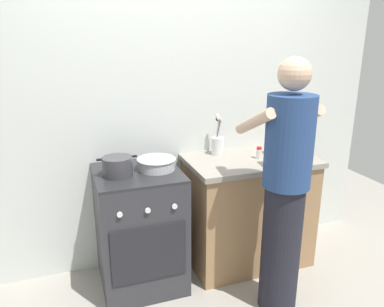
# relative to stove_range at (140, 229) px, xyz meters

# --- Properties ---
(ground) EXTENTS (6.00, 6.00, 0.00)m
(ground) POSITION_rel_stove_range_xyz_m (0.35, -0.15, -0.45)
(ground) COLOR gray
(back_wall) EXTENTS (3.20, 0.10, 2.50)m
(back_wall) POSITION_rel_stove_range_xyz_m (0.55, 0.35, 0.80)
(back_wall) COLOR silver
(back_wall) RESTS_ON ground
(countertop) EXTENTS (1.00, 0.60, 0.90)m
(countertop) POSITION_rel_stove_range_xyz_m (0.90, 0.00, 0.00)
(countertop) COLOR #99724C
(countertop) RESTS_ON ground
(stove_range) EXTENTS (0.60, 0.62, 0.90)m
(stove_range) POSITION_rel_stove_range_xyz_m (0.00, 0.00, 0.00)
(stove_range) COLOR #2D2D33
(stove_range) RESTS_ON ground
(pot) EXTENTS (0.27, 0.21, 0.13)m
(pot) POSITION_rel_stove_range_xyz_m (-0.14, -0.04, 0.52)
(pot) COLOR #38383D
(pot) RESTS_ON stove_range
(mixing_bowl) EXTENTS (0.28, 0.28, 0.08)m
(mixing_bowl) POSITION_rel_stove_range_xyz_m (0.14, -0.00, 0.50)
(mixing_bowl) COLOR #B7B7BC
(mixing_bowl) RESTS_ON stove_range
(utensil_crock) EXTENTS (0.10, 0.10, 0.33)m
(utensil_crock) POSITION_rel_stove_range_xyz_m (0.70, 0.19, 0.54)
(utensil_crock) COLOR silver
(utensil_crock) RESTS_ON countertop
(spice_bottle) EXTENTS (0.04, 0.04, 0.09)m
(spice_bottle) POSITION_rel_stove_range_xyz_m (0.96, -0.02, 0.50)
(spice_bottle) COLOR silver
(spice_bottle) RESTS_ON countertop
(oil_bottle) EXTENTS (0.06, 0.06, 0.25)m
(oil_bottle) POSITION_rel_stove_range_xyz_m (1.11, 0.05, 0.56)
(oil_bottle) COLOR gold
(oil_bottle) RESTS_ON countertop
(person) EXTENTS (0.41, 0.50, 1.70)m
(person) POSITION_rel_stove_range_xyz_m (0.84, -0.57, 0.41)
(person) COLOR black
(person) RESTS_ON ground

